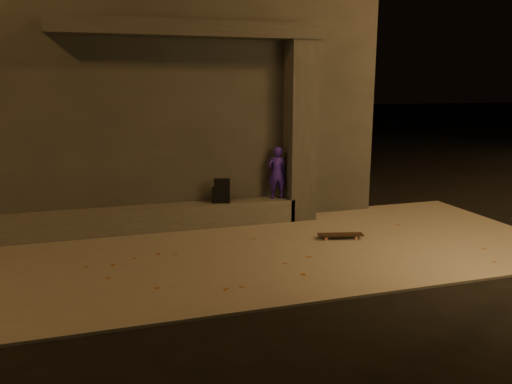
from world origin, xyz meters
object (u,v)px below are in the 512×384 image
object	(u,v)px
column	(300,132)
skateboarder	(277,173)
backpack	(221,194)
skateboard	(340,235)

from	to	relation	value
column	skateboarder	xyz separation A→B (m)	(-0.50, 0.00, -0.81)
backpack	skateboard	size ratio (longest dim) A/B	0.59
column	skateboard	world-z (taller)	column
column	skateboard	size ratio (longest dim) A/B	4.25
skateboarder	skateboard	world-z (taller)	skateboarder
skateboarder	backpack	xyz separation A→B (m)	(-1.18, 0.00, -0.36)
skateboarder	backpack	world-z (taller)	skateboarder
skateboard	column	bearing A→B (deg)	109.47
skateboard	skateboarder	bearing A→B (deg)	126.06
skateboarder	skateboard	distance (m)	1.97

